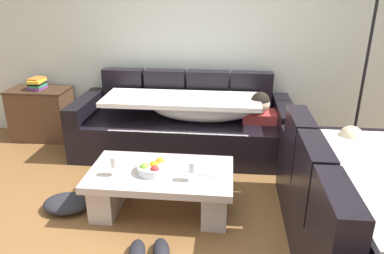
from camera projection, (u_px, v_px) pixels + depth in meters
The scene contains 14 objects.
ground_plane at pixel (175, 242), 2.78m from camera, with size 14.00×14.00×0.00m, color brown.
back_wall at pixel (200, 28), 4.27m from camera, with size 9.00×0.10×2.70m, color beige.
couch_along_wall at pixel (186, 125), 4.17m from camera, with size 2.42×0.92×0.88m.
couch_near_window at pixel (360, 217), 2.51m from camera, with size 0.92×2.02×0.88m.
coffee_table at pixel (161, 186), 3.09m from camera, with size 1.20×0.68×0.38m.
fruit_bowl at pixel (154, 168), 3.00m from camera, with size 0.28×0.28×0.10m.
wine_glass_near_left at pixel (115, 163), 2.93m from camera, with size 0.07×0.07×0.17m.
wine_glass_near_right at pixel (193, 168), 2.85m from camera, with size 0.07×0.07×0.17m.
open_magazine at pixel (203, 169), 3.07m from camera, with size 0.28×0.21×0.01m, color white.
side_cabinet at pixel (42, 114), 4.56m from camera, with size 0.72×0.44×0.64m.
book_stack_on_cabinet at pixel (37, 83), 4.42m from camera, with size 0.19×0.23×0.14m.
floor_lamp at pixel (363, 58), 3.79m from camera, with size 0.33×0.31×1.95m.
pair_of_shoes at pixel (149, 252), 2.61m from camera, with size 0.35×0.32×0.09m.
crumpled_garment at pixel (67, 203), 3.16m from camera, with size 0.40×0.32×0.12m, color #232328.
Camera 1 is at (0.36, -2.24, 1.83)m, focal length 34.13 mm.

